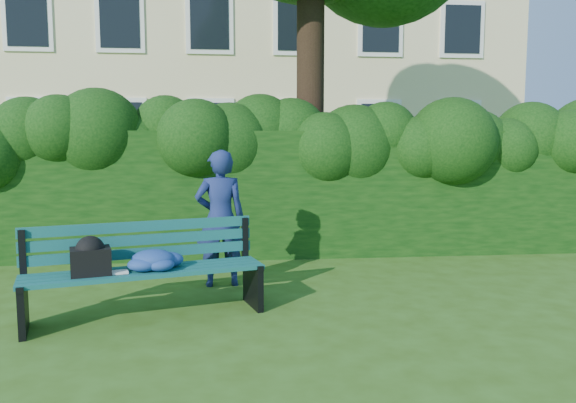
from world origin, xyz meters
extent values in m
plane|color=#355515|center=(0.00, 0.00, 0.00)|extent=(80.00, 80.00, 0.00)
cube|color=beige|center=(0.00, 14.00, 6.00)|extent=(16.00, 8.00, 12.00)
cube|color=white|center=(-6.00, 9.98, 2.00)|extent=(1.30, 0.08, 1.60)
cube|color=black|center=(-6.00, 9.94, 2.00)|extent=(1.05, 0.04, 1.35)
cube|color=white|center=(-3.60, 9.98, 2.00)|extent=(1.30, 0.08, 1.60)
cube|color=black|center=(-3.60, 9.94, 2.00)|extent=(1.05, 0.04, 1.35)
cube|color=white|center=(-1.20, 9.98, 2.00)|extent=(1.30, 0.08, 1.60)
cube|color=black|center=(-1.20, 9.94, 2.00)|extent=(1.05, 0.04, 1.35)
cube|color=white|center=(1.20, 9.98, 2.00)|extent=(1.30, 0.08, 1.60)
cube|color=black|center=(1.20, 9.94, 2.00)|extent=(1.05, 0.04, 1.35)
cube|color=white|center=(3.60, 9.98, 2.00)|extent=(1.30, 0.08, 1.60)
cube|color=black|center=(3.60, 9.94, 2.00)|extent=(1.05, 0.04, 1.35)
cube|color=white|center=(6.00, 9.98, 2.00)|extent=(1.30, 0.08, 1.60)
cube|color=black|center=(6.00, 9.94, 2.00)|extent=(1.05, 0.04, 1.35)
cube|color=white|center=(-6.00, 9.98, 4.80)|extent=(1.30, 0.08, 1.60)
cube|color=black|center=(-6.00, 9.94, 4.80)|extent=(1.05, 0.04, 1.35)
cube|color=white|center=(-3.60, 9.98, 4.80)|extent=(1.30, 0.08, 1.60)
cube|color=black|center=(-3.60, 9.94, 4.80)|extent=(1.05, 0.04, 1.35)
cube|color=white|center=(-1.20, 9.98, 4.80)|extent=(1.30, 0.08, 1.60)
cube|color=black|center=(-1.20, 9.94, 4.80)|extent=(1.05, 0.04, 1.35)
cube|color=white|center=(1.20, 9.98, 4.80)|extent=(1.30, 0.08, 1.60)
cube|color=black|center=(1.20, 9.94, 4.80)|extent=(1.05, 0.04, 1.35)
cube|color=white|center=(3.60, 9.98, 4.80)|extent=(1.30, 0.08, 1.60)
cube|color=black|center=(3.60, 9.94, 4.80)|extent=(1.05, 0.04, 1.35)
cube|color=white|center=(6.00, 9.98, 4.80)|extent=(1.30, 0.08, 1.60)
cube|color=black|center=(6.00, 9.94, 4.80)|extent=(1.05, 0.04, 1.35)
cube|color=black|center=(0.00, 2.20, 0.90)|extent=(10.00, 1.00, 1.80)
cylinder|color=black|center=(0.59, 2.92, 2.75)|extent=(0.43, 0.43, 5.49)
cube|color=#0F494D|center=(-1.43, -0.89, 0.45)|extent=(2.16, 0.70, 0.04)
cube|color=#0F494D|center=(-1.47, -0.77, 0.45)|extent=(2.16, 0.70, 0.04)
cube|color=#0F494D|center=(-1.50, -0.66, 0.45)|extent=(2.16, 0.70, 0.04)
cube|color=#0F494D|center=(-1.53, -0.54, 0.45)|extent=(2.16, 0.70, 0.04)
cube|color=#0F494D|center=(-1.55, -0.47, 0.58)|extent=(2.14, 0.63, 0.10)
cube|color=#0F494D|center=(-1.56, -0.46, 0.71)|extent=(2.14, 0.63, 0.10)
cube|color=#0F494D|center=(-1.56, -0.45, 0.84)|extent=(2.14, 0.63, 0.10)
cube|color=black|center=(-2.50, -1.00, 0.22)|extent=(0.19, 0.50, 0.44)
cube|color=black|center=(-2.57, -0.75, 0.65)|extent=(0.07, 0.07, 0.45)
cube|color=black|center=(-2.49, -1.05, 0.44)|extent=(0.17, 0.42, 0.05)
cube|color=black|center=(-0.46, -0.43, 0.22)|extent=(0.19, 0.50, 0.44)
cube|color=black|center=(-0.53, -0.18, 0.65)|extent=(0.07, 0.07, 0.45)
cube|color=black|center=(-0.45, -0.48, 0.44)|extent=(0.17, 0.42, 0.05)
cube|color=white|center=(-1.71, -0.83, 0.48)|extent=(0.21, 0.17, 0.02)
cube|color=black|center=(-1.95, -0.85, 0.59)|extent=(0.41, 0.35, 0.24)
imported|color=navy|center=(-0.80, 0.42, 0.79)|extent=(0.61, 0.43, 1.57)
camera|label=1|loc=(-0.68, -5.99, 1.70)|focal=35.00mm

